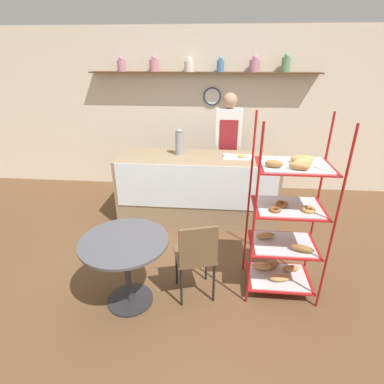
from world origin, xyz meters
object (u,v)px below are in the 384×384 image
Objects in this scene: donut_tray_counter at (237,156)px; coffee_carafe at (179,142)px; person_worker at (228,145)px; cafe_table at (126,256)px; pastry_rack at (286,224)px; cafe_chair at (196,254)px.

coffee_carafe is at bearing 175.45° from donut_tray_counter.
person_worker is 2.59m from cafe_table.
pastry_rack is 1.56m from cafe_table.
pastry_rack is at bearing -50.91° from coffee_carafe.
cafe_table is 2.25× the size of coffee_carafe.
cafe_chair is at bearing -104.63° from donut_tray_counter.
coffee_carafe reaches higher than donut_tray_counter.
person_worker is 0.59m from donut_tray_counter.
coffee_carafe is (-0.70, -0.52, 0.17)m from person_worker.
coffee_carafe is (0.28, 1.84, 0.60)m from cafe_table.
donut_tray_counter is at bearing -78.68° from person_worker.
donut_tray_counter is (0.81, -0.06, -0.16)m from coffee_carafe.
person_worker is at bearing -114.18° from cafe_chair.
coffee_carafe is at bearing 81.22° from cafe_table.
donut_tray_counter is (0.44, 1.68, 0.44)m from cafe_chair.
pastry_rack reaches higher than cafe_chair.
person_worker is 2.14× the size of cafe_table.
cafe_chair is at bearing -98.11° from person_worker.
person_worker is at bearing 36.54° from coffee_carafe.
pastry_rack is at bearing -75.36° from person_worker.
cafe_table is (-0.98, -2.36, -0.43)m from person_worker.
cafe_table is 1.87× the size of donut_tray_counter.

